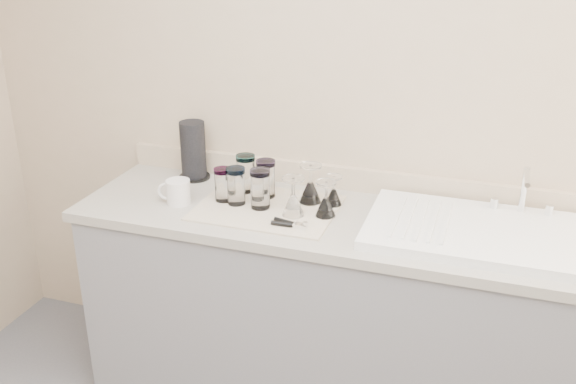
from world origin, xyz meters
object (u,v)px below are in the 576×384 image
(goblet_front_left, at_px, (293,202))
(paper_towel_roll, at_px, (193,151))
(tumbler_lavender, at_px, (260,189))
(goblet_front_right, at_px, (326,204))
(tumbler_purple, at_px, (266,178))
(tumbler_blue, at_px, (236,186))
(tumbler_magenta, at_px, (223,184))
(goblet_back_right, at_px, (334,195))
(white_mug, at_px, (177,192))
(goblet_back_left, at_px, (310,189))
(tumbler_cyan, at_px, (246,173))
(sink_unit, at_px, (480,231))
(can_opener, at_px, (290,224))

(goblet_front_left, distance_m, paper_towel_roll, 0.61)
(tumbler_lavender, bearing_deg, goblet_front_right, 1.80)
(tumbler_purple, height_order, tumbler_blue, tumbler_purple)
(tumbler_magenta, relative_size, goblet_front_left, 0.90)
(goblet_back_right, xyz_separation_m, goblet_front_right, (-0.00, -0.11, 0.01))
(tumbler_magenta, relative_size, goblet_back_right, 1.13)
(white_mug, relative_size, paper_towel_roll, 0.56)
(goblet_front_right, bearing_deg, goblet_front_left, -164.70)
(goblet_back_left, bearing_deg, white_mug, -161.78)
(paper_towel_roll, bearing_deg, tumbler_cyan, -16.71)
(sink_unit, distance_m, tumbler_blue, 0.96)
(goblet_back_left, bearing_deg, paper_towel_roll, 169.42)
(tumbler_cyan, relative_size, tumbler_magenta, 1.15)
(tumbler_purple, bearing_deg, white_mug, -153.09)
(tumbler_cyan, distance_m, goblet_back_right, 0.39)
(white_mug, xyz_separation_m, paper_towel_roll, (-0.06, 0.28, 0.08))
(goblet_back_left, height_order, goblet_front_right, goblet_back_left)
(tumbler_lavender, bearing_deg, sink_unit, 2.13)
(tumbler_cyan, xyz_separation_m, white_mug, (-0.22, -0.19, -0.04))
(goblet_front_right, distance_m, white_mug, 0.61)
(tumbler_purple, distance_m, tumbler_lavender, 0.11)
(tumbler_cyan, bearing_deg, tumbler_magenta, -113.12)
(tumbler_purple, xyz_separation_m, goblet_back_left, (0.19, 0.00, -0.03))
(tumbler_blue, xyz_separation_m, goblet_front_right, (0.37, 0.00, -0.03))
(can_opener, bearing_deg, goblet_back_left, 88.60)
(tumbler_cyan, bearing_deg, goblet_back_left, -4.32)
(tumbler_purple, bearing_deg, paper_towel_roll, 163.76)
(goblet_back_left, xyz_separation_m, can_opener, (-0.01, -0.24, -0.05))
(tumbler_lavender, height_order, goblet_front_right, tumbler_lavender)
(tumbler_magenta, bearing_deg, goblet_front_left, -7.82)
(tumbler_blue, relative_size, goblet_front_left, 0.98)
(goblet_back_right, height_order, can_opener, goblet_back_right)
(tumbler_purple, relative_size, tumbler_magenta, 1.13)
(tumbler_magenta, xyz_separation_m, white_mug, (-0.17, -0.07, -0.03))
(tumbler_purple, bearing_deg, sink_unit, -5.39)
(tumbler_purple, distance_m, goblet_back_right, 0.29)
(tumbler_magenta, distance_m, tumbler_blue, 0.06)
(tumbler_magenta, relative_size, white_mug, 0.96)
(tumbler_blue, bearing_deg, can_opener, -25.91)
(tumbler_cyan, xyz_separation_m, goblet_front_right, (0.38, -0.13, -0.03))
(goblet_back_left, height_order, paper_towel_roll, paper_towel_roll)
(goblet_front_left, xyz_separation_m, paper_towel_roll, (-0.55, 0.25, 0.07))
(tumbler_purple, xyz_separation_m, white_mug, (-0.32, -0.16, -0.04))
(goblet_back_right, bearing_deg, tumbler_magenta, -166.80)
(goblet_front_left, relative_size, paper_towel_roll, 0.60)
(tumbler_lavender, xyz_separation_m, goblet_back_left, (0.17, 0.12, -0.03))
(tumbler_purple, distance_m, tumbler_blue, 0.14)
(tumbler_magenta, bearing_deg, tumbler_purple, 31.91)
(tumbler_cyan, xyz_separation_m, goblet_back_right, (0.39, -0.02, -0.04))
(tumbler_lavender, relative_size, can_opener, 1.13)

